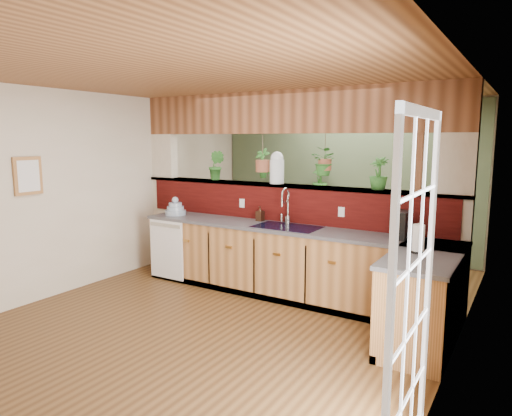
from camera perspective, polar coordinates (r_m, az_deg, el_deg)
The scene contains 28 objects.
ground at distance 5.26m, azimuth -3.77°, elevation -13.51°, with size 4.60×7.00×0.01m, color #513419.
ceiling at distance 4.91m, azimuth -4.08°, elevation 15.83°, with size 4.60×7.00×0.01m, color brown.
wall_back at distance 8.02m, azimuth 10.76°, elevation 3.62°, with size 4.60×0.02×2.60m, color beige.
wall_left at distance 6.52m, azimuth -20.64°, elevation 2.08°, with size 0.02×7.00×2.60m, color beige.
wall_right at distance 4.06m, azimuth 23.58°, elevation -1.78°, with size 0.02×7.00×2.60m, color beige.
pass_through_partition at distance 6.06m, azimuth 3.72°, elevation 1.12°, with size 4.60×0.21×2.60m.
pass_through_ledge at distance 6.06m, azimuth 3.50°, elevation 2.83°, with size 4.60×0.21×0.04m, color brown.
header_beam at distance 6.03m, azimuth 3.59°, elevation 11.88°, with size 4.60×0.15×0.55m, color brown.
sage_backwall at distance 8.00m, azimuth 10.70°, elevation 3.61°, with size 4.55×0.02×2.55m, color #4B5E40.
countertop at distance 5.45m, azimuth 8.85°, elevation -7.80°, with size 4.14×1.52×0.90m.
dishwasher at distance 6.51m, azimuth -11.13°, elevation -5.08°, with size 0.58×0.03×0.82m.
navy_sink at distance 5.70m, azimuth 3.89°, elevation -3.14°, with size 0.82×0.50×0.18m.
french_door at distance 2.88m, azimuth 18.93°, elevation -10.77°, with size 0.06×1.02×2.16m, color white.
framed_print at distance 6.02m, azimuth -26.61°, elevation 3.61°, with size 0.04×0.35×0.45m.
faucet at distance 5.82m, azimuth 3.77°, elevation 0.45°, with size 0.21×0.21×0.48m.
dish_stack at distance 6.65m, azimuth -10.04°, elevation -0.15°, with size 0.30×0.30×0.26m.
soap_dispenser at distance 6.06m, azimuth 0.51°, elevation -0.70°, with size 0.09×0.09×0.20m, color #371F14.
coffee_maker at distance 5.22m, azimuth 17.71°, elevation -2.18°, with size 0.16×0.27×0.30m.
paper_towel at distance 4.64m, azimuth 19.62°, elevation -3.68°, with size 0.14×0.14×0.29m.
glass_jar at distance 6.09m, azimuth 2.63°, elevation 5.06°, with size 0.19×0.19×0.43m.
ledge_plant_left at distance 6.63m, azimuth -4.96°, elevation 5.33°, with size 0.23×0.19×0.42m, color #275E20.
ledge_plant_right at distance 5.56m, azimuth 15.09°, elevation 4.21°, with size 0.22×0.22×0.38m, color #275E20.
hanging_plant_a at distance 6.19m, azimuth 0.84°, elevation 6.81°, with size 0.22×0.19×0.53m.
hanging_plant_b at distance 5.78m, azimuth 8.64°, elevation 7.30°, with size 0.37×0.34×0.47m.
shelving_console at distance 8.12m, azimuth 6.10°, elevation -1.91°, with size 1.64×0.44×1.09m, color black.
shelf_plant_a at distance 8.31m, azimuth 2.19°, elevation 3.78°, with size 0.24×0.16×0.46m, color #275E20.
shelf_plant_b at distance 7.90m, azimuth 8.00°, elevation 3.45°, with size 0.26×0.26×0.46m, color #275E20.
floor_plant at distance 6.79m, azimuth 10.09°, elevation -5.26°, with size 0.66×0.57×0.73m, color #275E20.
Camera 1 is at (2.83, -3.97, 1.99)m, focal length 32.00 mm.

